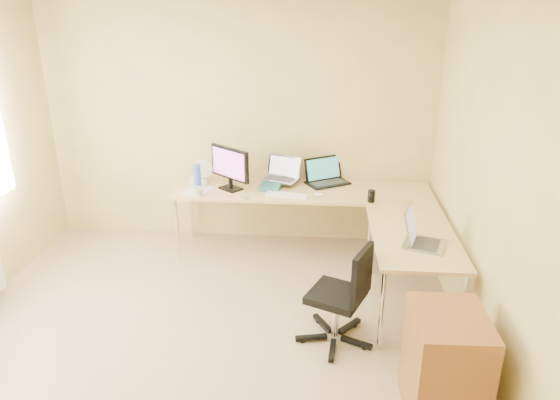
# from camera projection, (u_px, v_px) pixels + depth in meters

# --- Properties ---
(floor) EXTENTS (4.50, 4.50, 0.00)m
(floor) POSITION_uv_depth(u_px,v_px,m) (197.00, 360.00, 3.89)
(floor) COLOR tan
(floor) RESTS_ON ground
(wall_back) EXTENTS (4.50, 0.00, 4.50)m
(wall_back) POSITION_uv_depth(u_px,v_px,m) (238.00, 125.00, 5.51)
(wall_back) COLOR #D5BF68
(wall_back) RESTS_ON ground
(wall_right) EXTENTS (0.00, 4.50, 4.50)m
(wall_right) POSITION_uv_depth(u_px,v_px,m) (507.00, 212.00, 3.26)
(wall_right) COLOR #D5BF68
(wall_right) RESTS_ON ground
(desk_main) EXTENTS (2.65, 0.70, 0.73)m
(desk_main) POSITION_uv_depth(u_px,v_px,m) (302.00, 222.00, 5.42)
(desk_main) COLOR tan
(desk_main) RESTS_ON ground
(desk_return) EXTENTS (0.70, 1.30, 0.73)m
(desk_return) POSITION_uv_depth(u_px,v_px,m) (410.00, 272.00, 4.42)
(desk_return) COLOR tan
(desk_return) RESTS_ON ground
(monitor) EXTENTS (0.51, 0.46, 0.45)m
(monitor) POSITION_uv_depth(u_px,v_px,m) (230.00, 169.00, 5.22)
(monitor) COLOR black
(monitor) RESTS_ON desk_main
(book_stack) EXTENTS (0.22, 0.30, 0.05)m
(book_stack) POSITION_uv_depth(u_px,v_px,m) (271.00, 186.00, 5.33)
(book_stack) COLOR #1D5C59
(book_stack) RESTS_ON desk_main
(laptop_center) EXTENTS (0.46, 0.41, 0.24)m
(laptop_center) POSITION_uv_depth(u_px,v_px,m) (280.00, 169.00, 5.38)
(laptop_center) COLOR #A1A1B8
(laptop_center) RESTS_ON desk_main
(laptop_black) EXTENTS (0.54, 0.50, 0.27)m
(laptop_black) POSITION_uv_depth(u_px,v_px,m) (328.00, 172.00, 5.41)
(laptop_black) COLOR black
(laptop_black) RESTS_ON desk_main
(keyboard) EXTENTS (0.44, 0.20, 0.02)m
(keyboard) POSITION_uv_depth(u_px,v_px,m) (287.00, 195.00, 5.11)
(keyboard) COLOR white
(keyboard) RESTS_ON desk_main
(mouse) EXTENTS (0.11, 0.09, 0.03)m
(mouse) POSITION_uv_depth(u_px,v_px,m) (318.00, 195.00, 5.10)
(mouse) COLOR white
(mouse) RESTS_ON desk_main
(mug) EXTENTS (0.13, 0.13, 0.10)m
(mug) POSITION_uv_depth(u_px,v_px,m) (199.00, 192.00, 5.07)
(mug) COLOR beige
(mug) RESTS_ON desk_main
(cd_stack) EXTENTS (0.14, 0.14, 0.03)m
(cd_stack) POSITION_uv_depth(u_px,v_px,m) (244.00, 197.00, 5.05)
(cd_stack) COLOR white
(cd_stack) RESTS_ON desk_main
(water_bottle) EXTENTS (0.08, 0.08, 0.26)m
(water_bottle) POSITION_uv_depth(u_px,v_px,m) (197.00, 177.00, 5.27)
(water_bottle) COLOR #3651B1
(water_bottle) RESTS_ON desk_main
(papers) EXTENTS (0.32, 0.39, 0.01)m
(papers) POSITION_uv_depth(u_px,v_px,m) (197.00, 190.00, 5.25)
(papers) COLOR silver
(papers) RESTS_ON desk_main
(white_box) EXTENTS (0.20, 0.16, 0.07)m
(white_box) POSITION_uv_depth(u_px,v_px,m) (198.00, 180.00, 5.47)
(white_box) COLOR silver
(white_box) RESTS_ON desk_main
(desk_fan) EXTENTS (0.20, 0.20, 0.25)m
(desk_fan) POSITION_uv_depth(u_px,v_px,m) (204.00, 172.00, 5.42)
(desk_fan) COLOR silver
(desk_fan) RESTS_ON desk_main
(black_cup) EXTENTS (0.08, 0.08, 0.12)m
(black_cup) POSITION_uv_depth(u_px,v_px,m) (371.00, 196.00, 4.94)
(black_cup) COLOR black
(black_cup) RESTS_ON desk_main
(laptop_return) EXTENTS (0.45, 0.40, 0.25)m
(laptop_return) POSITION_uv_depth(u_px,v_px,m) (426.00, 231.00, 4.04)
(laptop_return) COLOR #9497A8
(laptop_return) RESTS_ON desk_return
(office_chair) EXTENTS (0.68, 0.68, 0.86)m
(office_chair) POSITION_uv_depth(u_px,v_px,m) (337.00, 286.00, 3.95)
(office_chair) COLOR black
(office_chair) RESTS_ON ground
(cabinet) EXTENTS (0.47, 0.57, 0.78)m
(cabinet) POSITION_uv_depth(u_px,v_px,m) (445.00, 368.00, 3.27)
(cabinet) COLOR #9B5031
(cabinet) RESTS_ON ground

